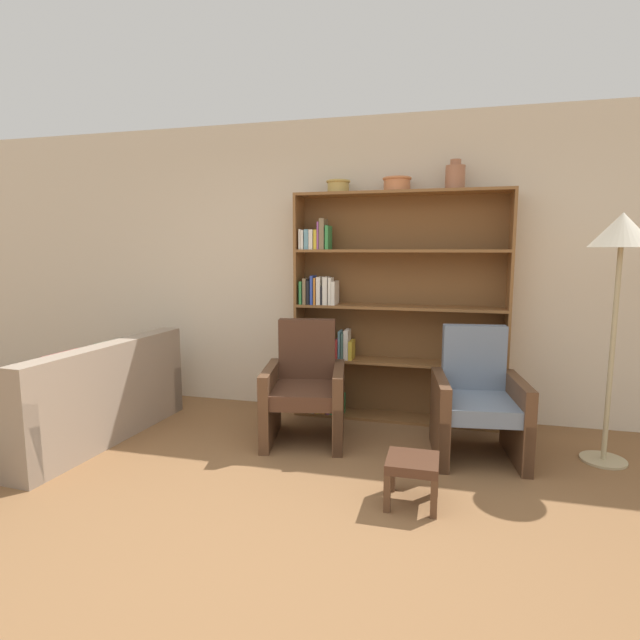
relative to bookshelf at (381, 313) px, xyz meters
name	(u,v)px	position (x,y,z in m)	size (l,w,h in m)	color
ground_plane	(264,560)	(-0.27, -2.33, -0.98)	(24.00, 24.00, 0.00)	brown
wall_back	(356,269)	(-0.27, 0.17, 0.40)	(12.00, 0.06, 2.75)	beige
bookshelf	(381,313)	(0.00, 0.00, 0.00)	(1.89, 0.30, 2.06)	brown
bowl_terracotta	(338,186)	(-0.40, -0.02, 1.14)	(0.22, 0.22, 0.11)	tan
bowl_olive	(397,184)	(0.13, -0.02, 1.14)	(0.25, 0.25, 0.12)	#C67547
vase_tall	(455,177)	(0.61, -0.02, 1.18)	(0.16, 0.16, 0.25)	#A36647
couch	(81,403)	(-2.33, -1.14, -0.69)	(0.97, 1.81, 0.81)	gray
armchair_leather	(305,390)	(-0.53, -0.68, -0.57)	(0.76, 0.79, 0.96)	brown
armchair_cushioned	(477,402)	(0.83, -0.68, -0.57)	(0.72, 0.75, 0.96)	brown
floor_lamp	(621,245)	(1.75, -0.59, 0.61)	(0.43, 0.43, 1.81)	tan
footstool	(412,467)	(0.42, -1.57, -0.75)	(0.31, 0.31, 0.29)	brown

